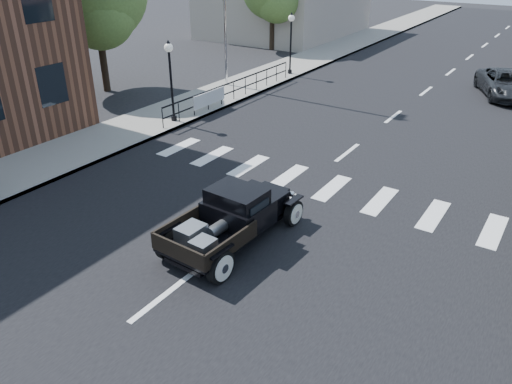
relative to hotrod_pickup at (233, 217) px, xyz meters
The scene contains 13 objects.
ground 0.80m from the hotrod_pickup, 86.90° to the left, with size 120.00×120.00×0.00m, color black.
road 15.28m from the hotrod_pickup, 89.95° to the left, with size 14.00×80.00×0.02m, color black.
road_markings 10.29m from the hotrod_pickup, 89.92° to the left, with size 12.00×60.00×0.06m, color silver, non-canonical shape.
sidewalk_left 17.48m from the hotrod_pickup, 119.07° to the left, with size 3.00×80.00×0.15m, color gray.
low_building_left 32.04m from the hotrod_pickup, 117.93° to the left, with size 10.00×12.00×5.00m, color #AB9D8F.
railing 12.59m from the hotrod_pickup, 125.36° to the left, with size 0.08×10.00×1.00m, color black, non-canonical shape.
banner 10.97m from the hotrod_pickup, 131.08° to the left, with size 0.04×2.20×0.60m, color silver, non-canonical shape.
lamp_post_b 9.90m from the hotrod_pickup, 140.44° to the left, with size 0.36×0.36×3.35m, color black, non-canonical shape.
lamp_post_c 17.98m from the hotrod_pickup, 115.00° to the left, with size 0.36×0.36×3.35m, color black, non-canonical shape.
big_tree_near 16.52m from the hotrod_pickup, 149.41° to the left, with size 5.10×5.10×7.50m, color #4B6B2E, non-canonical shape.
big_tree_far 25.64m from the hotrod_pickup, 119.28° to the left, with size 4.32×4.32×6.34m, color #4B6B2E, non-canonical shape.
hotrod_pickup is the anchor object (origin of this frame).
second_car 18.77m from the hotrod_pickup, 79.08° to the left, with size 2.12×4.59×1.28m, color black.
Camera 1 is at (6.55, -9.21, 7.10)m, focal length 35.00 mm.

